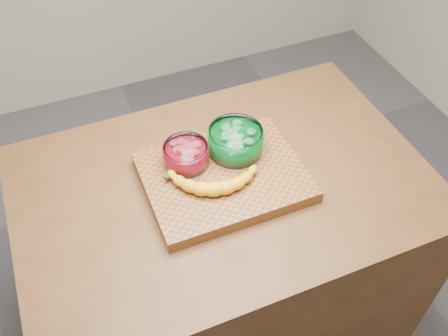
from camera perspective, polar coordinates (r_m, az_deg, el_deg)
name	(u,v)px	position (r m, az deg, el deg)	size (l,w,h in m)	color
ground	(224,322)	(2.21, 0.00, -17.24)	(3.50, 3.50, 0.00)	#4F4F53
counter	(224,265)	(1.81, 0.00, -11.05)	(1.20, 0.80, 0.90)	#523218
cutting_board	(224,177)	(1.44, 0.00, -1.09)	(0.45, 0.35, 0.04)	brown
bowl_red	(186,155)	(1.43, -4.35, 1.51)	(0.13, 0.13, 0.06)	white
bowl_green	(235,141)	(1.46, 1.32, 3.09)	(0.16, 0.16, 0.08)	white
banana	(214,176)	(1.39, -1.10, -0.93)	(0.28, 0.17, 0.04)	orange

